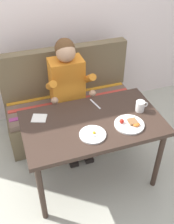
{
  "coord_description": "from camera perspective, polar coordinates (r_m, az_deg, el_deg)",
  "views": [
    {
      "loc": [
        -0.6,
        -1.62,
        2.19
      ],
      "look_at": [
        0.0,
        0.15,
        0.72
      ],
      "focal_mm": 42.33,
      "sensor_mm": 36.0,
      "label": 1
    }
  ],
  "objects": [
    {
      "name": "back_wall",
      "position": [
        3.08,
        -7.2,
        21.18
      ],
      "size": [
        4.4,
        0.1,
        2.6
      ],
      "primitive_type": "cube",
      "color": "silver",
      "rests_on": "ground"
    },
    {
      "name": "plate_breakfast",
      "position": [
        2.24,
        9.16,
        -2.58
      ],
      "size": [
        0.25,
        0.25,
        0.05
      ],
      "color": "white",
      "rests_on": "table"
    },
    {
      "name": "table",
      "position": [
        2.31,
        1.2,
        -3.59
      ],
      "size": [
        1.2,
        0.7,
        0.73
      ],
      "color": "#35251D",
      "rests_on": "ground"
    },
    {
      "name": "plate_eggs",
      "position": [
        2.12,
        1.24,
        -4.86
      ],
      "size": [
        0.22,
        0.22,
        0.04
      ],
      "color": "white",
      "rests_on": "table"
    },
    {
      "name": "napkin",
      "position": [
        2.32,
        -10.29,
        -1.31
      ],
      "size": [
        0.16,
        0.15,
        0.01
      ],
      "primitive_type": "cube",
      "rotation": [
        0.0,
        0.0,
        -0.37
      ],
      "color": "silver",
      "rests_on": "table"
    },
    {
      "name": "ground_plane",
      "position": [
        2.78,
        1.02,
        -13.58
      ],
      "size": [
        8.0,
        8.0,
        0.0
      ],
      "primitive_type": "plane",
      "color": "#AFB09F"
    },
    {
      "name": "coffee_mug",
      "position": [
        2.39,
        11.45,
        1.3
      ],
      "size": [
        0.12,
        0.08,
        0.1
      ],
      "color": "white",
      "rests_on": "table"
    },
    {
      "name": "couch",
      "position": [
        3.08,
        -3.68,
        0.99
      ],
      "size": [
        1.44,
        0.56,
        1.0
      ],
      "color": "brown",
      "rests_on": "ground"
    },
    {
      "name": "fork",
      "position": [
        2.45,
        1.78,
        1.76
      ],
      "size": [
        0.05,
        0.17,
        0.0
      ],
      "primitive_type": "cube",
      "rotation": [
        0.0,
        0.0,
        0.21
      ],
      "color": "silver",
      "rests_on": "table"
    },
    {
      "name": "person",
      "position": [
        2.69,
        -3.97,
        5.64
      ],
      "size": [
        0.45,
        0.61,
        1.21
      ],
      "color": "orange",
      "rests_on": "ground"
    }
  ]
}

